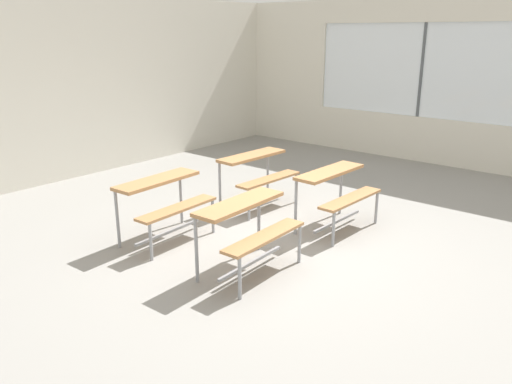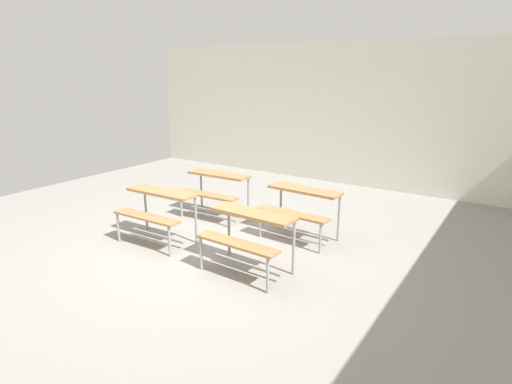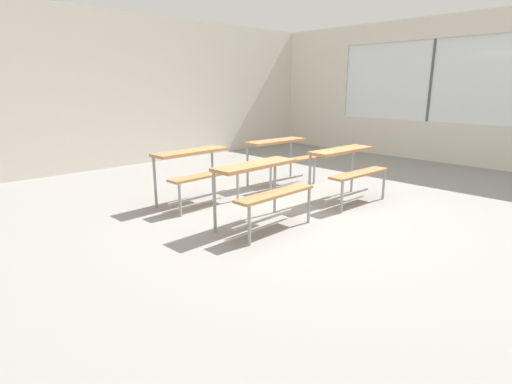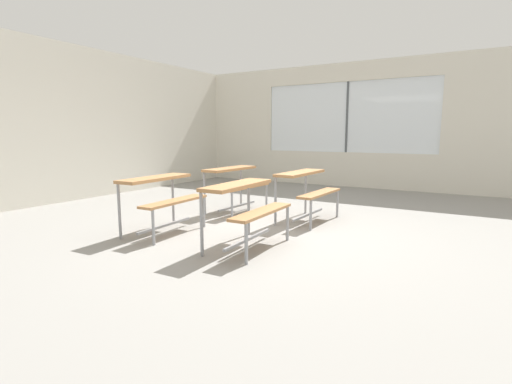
{
  "view_description": "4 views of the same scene",
  "coord_description": "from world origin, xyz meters",
  "px_view_note": "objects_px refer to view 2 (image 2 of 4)",
  "views": [
    {
      "loc": [
        -4.3,
        -3.25,
        2.38
      ],
      "look_at": [
        0.13,
        0.44,
        0.54
      ],
      "focal_mm": 35.3,
      "sensor_mm": 36.0,
      "label": 1
    },
    {
      "loc": [
        3.62,
        -4.07,
        2.37
      ],
      "look_at": [
        0.28,
        0.94,
        0.65
      ],
      "focal_mm": 29.33,
      "sensor_mm": 36.0,
      "label": 2
    },
    {
      "loc": [
        -3.8,
        -3.3,
        1.6
      ],
      "look_at": [
        -0.81,
        -0.17,
        0.44
      ],
      "focal_mm": 28.0,
      "sensor_mm": 36.0,
      "label": 3
    },
    {
      "loc": [
        -4.31,
        -2.43,
        1.3
      ],
      "look_at": [
        0.88,
        0.65,
        0.38
      ],
      "focal_mm": 26.75,
      "sensor_mm": 36.0,
      "label": 4
    }
  ],
  "objects_px": {
    "desk_bench_r0c0": "(157,204)",
    "desk_bench_r1c0": "(215,185)",
    "desk_bench_r0c1": "(248,228)",
    "desk_bench_r1c1": "(300,202)"
  },
  "relations": [
    {
      "from": "desk_bench_r0c0",
      "to": "desk_bench_r1c0",
      "type": "bearing_deg",
      "value": 87.88
    },
    {
      "from": "desk_bench_r0c1",
      "to": "desk_bench_r1c0",
      "type": "xyz_separation_m",
      "value": [
        -1.61,
        1.36,
        0.0
      ]
    },
    {
      "from": "desk_bench_r0c0",
      "to": "desk_bench_r1c0",
      "type": "relative_size",
      "value": 0.99
    },
    {
      "from": "desk_bench_r1c1",
      "to": "desk_bench_r0c1",
      "type": "bearing_deg",
      "value": -88.54
    },
    {
      "from": "desk_bench_r0c1",
      "to": "desk_bench_r1c1",
      "type": "xyz_separation_m",
      "value": [
        0.03,
        1.3,
        0.0
      ]
    },
    {
      "from": "desk_bench_r0c0",
      "to": "desk_bench_r0c1",
      "type": "bearing_deg",
      "value": -3.84
    },
    {
      "from": "desk_bench_r0c1",
      "to": "desk_bench_r1c1",
      "type": "relative_size",
      "value": 0.99
    },
    {
      "from": "desk_bench_r0c0",
      "to": "desk_bench_r1c1",
      "type": "height_order",
      "value": "same"
    },
    {
      "from": "desk_bench_r0c1",
      "to": "desk_bench_r1c0",
      "type": "height_order",
      "value": "same"
    },
    {
      "from": "desk_bench_r0c1",
      "to": "desk_bench_r0c0",
      "type": "bearing_deg",
      "value": 179.92
    }
  ]
}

